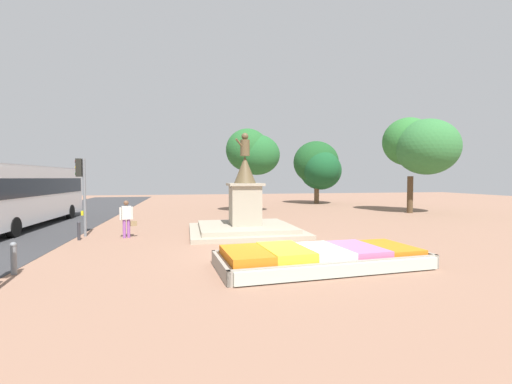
{
  "coord_description": "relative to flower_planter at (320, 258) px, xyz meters",
  "views": [
    {
      "loc": [
        -2.88,
        -11.52,
        2.62
      ],
      "look_at": [
        -0.21,
        1.59,
        2.07
      ],
      "focal_mm": 24.0,
      "sensor_mm": 36.0,
      "label": 1
    }
  ],
  "objects": [
    {
      "name": "kerb_bollard_mid_b",
      "position": [
        -8.44,
        0.9,
        0.2
      ],
      "size": [
        0.16,
        0.16,
        0.89
      ],
      "color": "slate",
      "rests_on": "ground_plane"
    },
    {
      "name": "statue_monument",
      "position": [
        -1.1,
        6.7,
        0.59
      ],
      "size": [
        5.21,
        5.21,
        4.76
      ],
      "color": "gray",
      "rests_on": "ground_plane"
    },
    {
      "name": "kerb_bollard_north",
      "position": [
        -8.29,
        6.08,
        0.15
      ],
      "size": [
        0.14,
        0.14,
        0.79
      ],
      "color": "#2D2D33",
      "rests_on": "ground_plane"
    },
    {
      "name": "pedestrian_with_handbag",
      "position": [
        -6.4,
        6.26,
        0.65
      ],
      "size": [
        0.71,
        0.37,
        1.64
      ],
      "color": "#8C4C99",
      "rests_on": "ground_plane"
    },
    {
      "name": "park_tree_far_right",
      "position": [
        1.06,
        16.2,
        4.25
      ],
      "size": [
        4.09,
        3.29,
        6.35
      ],
      "color": "brown",
      "rests_on": "ground_plane"
    },
    {
      "name": "flower_planter",
      "position": [
        0.0,
        0.0,
        0.0
      ],
      "size": [
        6.37,
        2.97,
        0.62
      ],
      "color": "#38281C",
      "rests_on": "ground_plane"
    },
    {
      "name": "ground_plane",
      "position": [
        -0.95,
        2.13,
        -0.27
      ],
      "size": [
        86.54,
        86.54,
        0.0
      ],
      "primitive_type": "plane",
      "color": "#8C6651"
    },
    {
      "name": "park_tree_far_left",
      "position": [
        9.31,
        23.29,
        3.48
      ],
      "size": [
        4.9,
        4.96,
        6.34
      ],
      "color": "brown",
      "rests_on": "ground_plane"
    },
    {
      "name": "park_tree_behind_statue",
      "position": [
        13.31,
        13.35,
        4.81
      ],
      "size": [
        4.99,
        5.14,
        7.23
      ],
      "color": "#4C3823",
      "rests_on": "ground_plane"
    },
    {
      "name": "traffic_light_mid_block",
      "position": [
        -8.4,
        7.02,
        2.13
      ],
      "size": [
        0.41,
        0.3,
        3.47
      ],
      "color": "slate",
      "rests_on": "ground_plane"
    },
    {
      "name": "city_bus",
      "position": [
        -12.39,
        10.6,
        1.59
      ],
      "size": [
        2.73,
        11.84,
        3.23
      ],
      "color": "silver",
      "rests_on": "ground_plane"
    }
  ]
}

